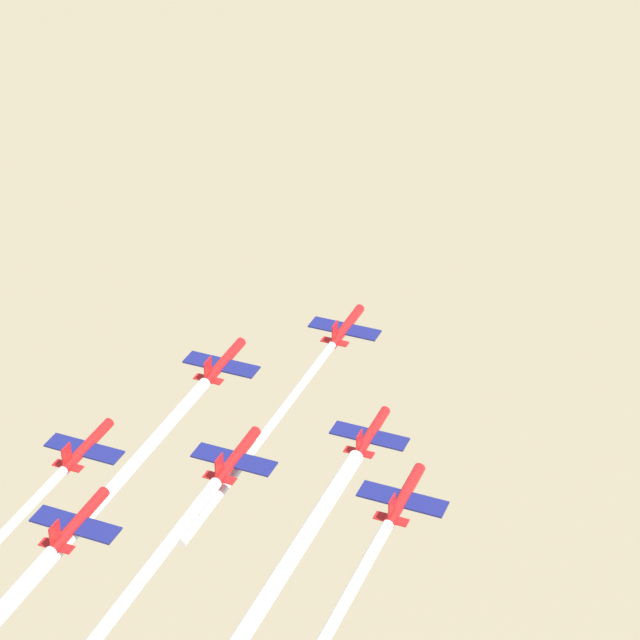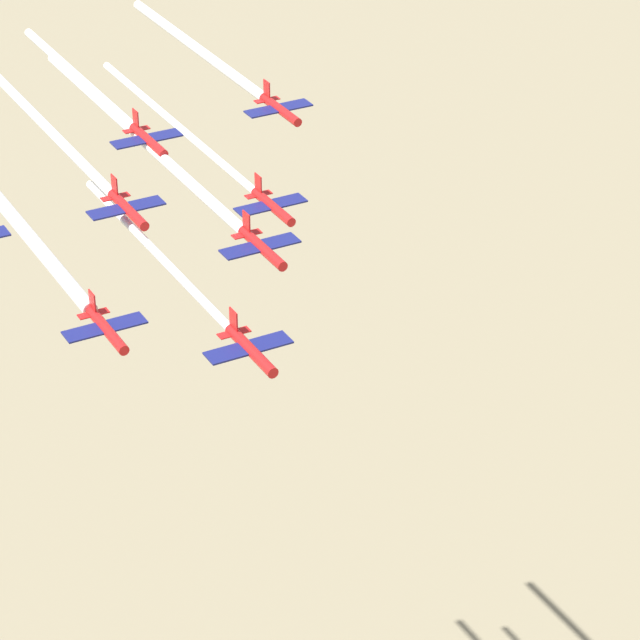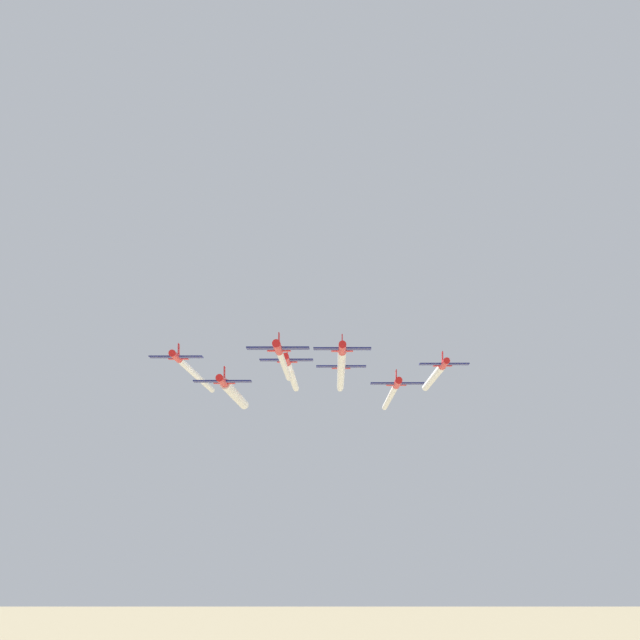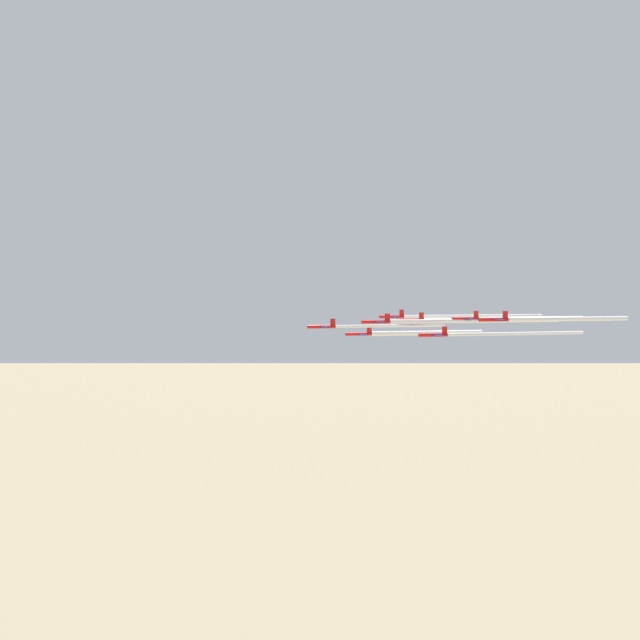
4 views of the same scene
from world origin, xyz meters
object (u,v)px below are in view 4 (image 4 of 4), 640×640
object	(u,v)px
jet_5	(393,317)
jet_6	(495,320)
jet_7	(466,319)
jet_2	(360,334)
jet_1	(377,322)
jet_4	(412,320)
jet_3	(434,335)
jet_0	(322,327)

from	to	relation	value
jet_5	jet_6	world-z (taller)	jet_6
jet_5	jet_7	size ratio (longest dim) A/B	1.00
jet_2	jet_6	world-z (taller)	jet_6
jet_1	jet_4	world-z (taller)	jet_4
jet_6	jet_7	world-z (taller)	jet_6
jet_4	jet_6	bearing A→B (deg)	-150.46
jet_1	jet_5	world-z (taller)	jet_5
jet_6	jet_4	bearing A→B (deg)	29.54
jet_1	jet_3	xyz separation A→B (m)	(5.15, 13.93, -3.19)
jet_2	jet_7	world-z (taller)	jet_7
jet_7	jet_4	bearing A→B (deg)	59.53
jet_6	jet_1	bearing A→B (deg)	59.53
jet_5	jet_7	world-z (taller)	jet_7
jet_3	jet_4	distance (m)	15.40
jet_2	jet_4	xyz separation A→B (m)	(5.15, 13.93, 4.15)
jet_0	jet_3	world-z (taller)	jet_0
jet_1	jet_2	bearing A→B (deg)	0.00
jet_3	jet_5	xyz separation A→B (m)	(-29.64, -5.33, 3.67)
jet_0	jet_6	xyz separation A→B (m)	(15.44, 41.79, 2.38)
jet_1	jet_6	bearing A→B (deg)	-120.47
jet_2	jet_5	distance (m)	15.54
jet_0	jet_2	distance (m)	15.08
jet_2	jet_5	world-z (taller)	jet_5
jet_4	jet_5	world-z (taller)	jet_5
jet_0	jet_4	distance (m)	25.65
jet_1	jet_4	distance (m)	14.85
jet_5	jet_6	size ratio (longest dim) A/B	1.00
jet_1	jet_7	xyz separation A→B (m)	(-4.53, 25.20, 0.54)
jet_3	jet_2	bearing A→B (deg)	29.54
jet_4	jet_5	size ratio (longest dim) A/B	1.00
jet_2	jet_4	world-z (taller)	jet_4
jet_6	jet_7	size ratio (longest dim) A/B	1.00
jet_4	jet_5	xyz separation A→B (m)	(-14.82, -2.66, 0.44)
jet_7	jet_0	bearing A→B (deg)	78.91
jet_1	jet_7	world-z (taller)	jet_7
jet_0	jet_4	bearing A→B (deg)	-90.00
jet_1	jet_6	distance (m)	29.71
jet_2	jet_7	xyz separation A→B (m)	(10.29, 27.86, 4.65)
jet_1	jet_5	size ratio (longest dim) A/B	1.00
jet_3	jet_0	bearing A→B (deg)	59.53
jet_2	jet_0	bearing A→B (deg)	120.47
jet_0	jet_4	world-z (taller)	jet_4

